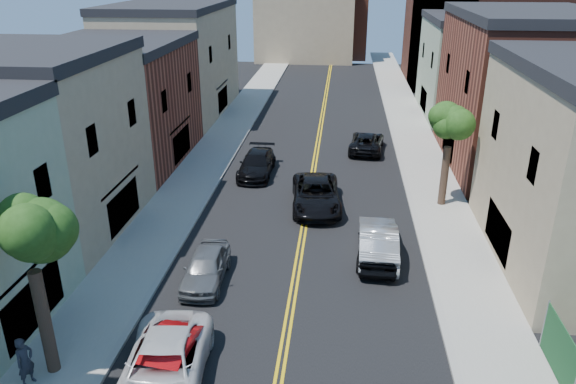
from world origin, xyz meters
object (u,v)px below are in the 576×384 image
(black_car_right, at_px, (378,244))
(dark_car_right_far, at_px, (367,142))
(red_sedan, at_px, (168,361))
(white_pickup, at_px, (163,368))
(pedestrian_left, at_px, (25,362))
(black_suv_lane, at_px, (316,194))
(silver_car_right, at_px, (378,241))
(black_car_left, at_px, (257,164))
(grey_car_left, at_px, (206,267))

(black_car_right, xyz_separation_m, dark_car_right_far, (0.00, 16.79, -0.11))
(red_sedan, xyz_separation_m, white_pickup, (0.00, -0.45, 0.09))
(dark_car_right_far, bearing_deg, pedestrian_left, 71.79)
(red_sedan, bearing_deg, black_suv_lane, 81.36)
(silver_car_right, bearing_deg, red_sedan, 52.08)
(red_sedan, bearing_deg, silver_car_right, 58.31)
(dark_car_right_far, xyz_separation_m, black_suv_lane, (-3.30, -10.92, 0.11))
(black_suv_lane, bearing_deg, red_sedan, -111.33)
(white_pickup, bearing_deg, black_car_left, 84.89)
(red_sedan, height_order, black_suv_lane, black_suv_lane)
(black_car_right, xyz_separation_m, pedestrian_left, (-12.18, -9.91, 0.22))
(black_car_left, height_order, dark_car_right_far, black_car_left)
(red_sedan, relative_size, dark_car_right_far, 0.85)
(white_pickup, height_order, black_car_left, white_pickup)
(black_suv_lane, bearing_deg, grey_car_left, -122.70)
(black_car_right, bearing_deg, silver_car_right, -86.73)
(white_pickup, bearing_deg, black_suv_lane, 69.23)
(pedestrian_left, bearing_deg, grey_car_left, -13.64)
(red_sedan, relative_size, pedestrian_left, 2.44)
(black_suv_lane, bearing_deg, white_pickup, -110.88)
(white_pickup, xyz_separation_m, black_car_left, (0.00, 20.39, -0.05))
(red_sedan, relative_size, grey_car_left, 1.02)
(black_car_left, height_order, pedestrian_left, pedestrian_left)
(red_sedan, distance_m, white_pickup, 0.46)
(black_car_left, height_order, black_suv_lane, black_suv_lane)
(dark_car_right_far, bearing_deg, white_pickup, 80.16)
(grey_car_left, relative_size, silver_car_right, 0.83)
(pedestrian_left, bearing_deg, black_car_right, -32.97)
(pedestrian_left, bearing_deg, dark_car_right_far, -6.63)
(silver_car_right, height_order, pedestrian_left, pedestrian_left)
(white_pickup, distance_m, black_suv_lane, 15.93)
(red_sedan, distance_m, dark_car_right_far, 26.90)
(red_sedan, bearing_deg, pedestrian_left, -161.43)
(black_car_right, distance_m, dark_car_right_far, 16.79)
(red_sedan, bearing_deg, black_car_left, 97.47)
(grey_car_left, distance_m, silver_car_right, 8.38)
(white_pickup, relative_size, black_car_right, 1.20)
(silver_car_right, xyz_separation_m, black_suv_lane, (-3.30, 5.55, -0.03))
(black_car_left, relative_size, silver_car_right, 1.01)
(dark_car_right_far, distance_m, black_suv_lane, 11.41)
(white_pickup, bearing_deg, black_car_right, 46.13)
(pedestrian_left, bearing_deg, black_suv_lane, -11.47)
(red_sedan, xyz_separation_m, black_car_left, (0.00, 19.94, 0.04))
(black_car_right, xyz_separation_m, black_suv_lane, (-3.30, 5.87, -0.00))
(grey_car_left, relative_size, dark_car_right_far, 0.84)
(red_sedan, relative_size, black_car_right, 0.91)
(dark_car_right_far, bearing_deg, black_car_right, 96.30)
(red_sedan, xyz_separation_m, black_car_right, (7.60, 9.02, 0.10))
(white_pickup, distance_m, black_car_left, 20.39)
(grey_car_left, bearing_deg, black_suv_lane, 61.26)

